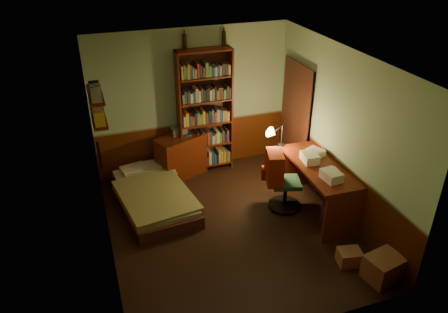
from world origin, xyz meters
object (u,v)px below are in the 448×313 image
object	(u,v)px
bookshelf	(205,113)
bed	(153,190)
desk_lamp	(282,129)
desk	(317,188)
cardboard_box_b	(349,257)
cardboard_box_a	(383,268)
office_chair	(286,184)
mini_stereo	(179,130)
dresser	(181,156)

from	to	relation	value
bookshelf	bed	bearing A→B (deg)	-141.81
bed	desk_lamp	xyz separation A→B (m)	(2.14, -0.22, 0.87)
desk	desk_lamp	bearing A→B (deg)	110.66
desk_lamp	cardboard_box_b	size ratio (longest dim) A/B	2.02
desk	cardboard_box_a	xyz separation A→B (m)	(0.09, -1.62, -0.25)
desk_lamp	desk	bearing A→B (deg)	-91.81
bookshelf	cardboard_box_a	world-z (taller)	bookshelf
bed	cardboard_box_a	world-z (taller)	bed
bed	cardboard_box_a	xyz separation A→B (m)	(2.49, -2.63, -0.10)
desk	office_chair	world-z (taller)	office_chair
office_chair	bookshelf	bearing A→B (deg)	133.08
desk_lamp	cardboard_box_b	xyz separation A→B (m)	(0.10, -2.03, -1.04)
mini_stereo	cardboard_box_a	xyz separation A→B (m)	(1.82, -3.55, -0.66)
dresser	bed	bearing A→B (deg)	-151.29
bed	office_chair	size ratio (longest dim) A/B	2.10
bookshelf	desk_lamp	distance (m)	1.47
bed	desk_lamp	world-z (taller)	desk_lamp
mini_stereo	desk	world-z (taller)	mini_stereo
office_chair	cardboard_box_a	world-z (taller)	office_chair
bed	desk_lamp	bearing A→B (deg)	-11.56
cardboard_box_a	bed	bearing A→B (deg)	133.50
mini_stereo	bookshelf	distance (m)	0.57
bookshelf	cardboard_box_b	world-z (taller)	bookshelf
mini_stereo	cardboard_box_b	world-z (taller)	mini_stereo
mini_stereo	office_chair	bearing A→B (deg)	-59.57
bed	mini_stereo	world-z (taller)	mini_stereo
bed	desk	xyz separation A→B (m)	(2.40, -1.01, 0.15)
desk	cardboard_box_a	size ratio (longest dim) A/B	3.45
mini_stereo	office_chair	world-z (taller)	mini_stereo
mini_stereo	cardboard_box_a	size ratio (longest dim) A/B	0.57
cardboard_box_a	cardboard_box_b	xyz separation A→B (m)	(-0.25, 0.38, -0.07)
cardboard_box_a	dresser	bearing A→B (deg)	118.12
office_chair	cardboard_box_b	bearing A→B (deg)	-64.38
dresser	bookshelf	xyz separation A→B (m)	(0.49, 0.08, 0.74)
office_chair	mini_stereo	bearing A→B (deg)	144.33
dresser	office_chair	size ratio (longest dim) A/B	0.97
desk_lamp	bed	bearing A→B (deg)	153.58
bed	office_chair	world-z (taller)	office_chair
desk_lamp	bookshelf	bearing A→B (deg)	111.07
dresser	cardboard_box_b	bearing A→B (deg)	-84.08
bed	mini_stereo	distance (m)	1.27
desk	office_chair	distance (m)	0.48
desk_lamp	office_chair	bearing A→B (deg)	-125.58
office_chair	cardboard_box_a	size ratio (longest dim) A/B	1.93
desk_lamp	dresser	bearing A→B (deg)	124.86
mini_stereo	desk_lamp	bearing A→B (deg)	-45.59
desk	cardboard_box_a	distance (m)	1.64
bed	dresser	bearing A→B (deg)	44.41
bookshelf	office_chair	world-z (taller)	bookshelf
desk	mini_stereo	bearing A→B (deg)	133.84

